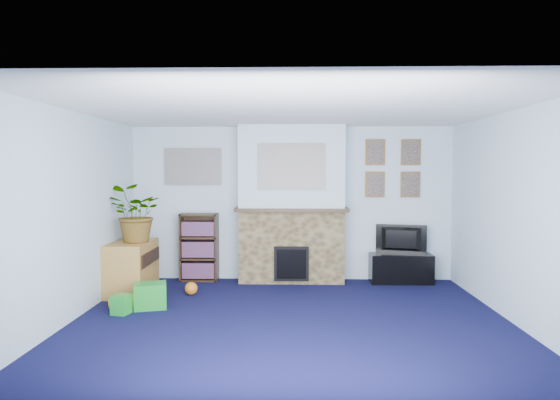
{
  "coord_description": "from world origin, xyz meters",
  "views": [
    {
      "loc": [
        0.02,
        -5.57,
        1.72
      ],
      "look_at": [
        -0.15,
        0.99,
        1.33
      ],
      "focal_mm": 32.0,
      "sensor_mm": 36.0,
      "label": 1
    }
  ],
  "objects_px": {
    "bookshelf": "(199,249)",
    "sideboard": "(132,268)",
    "tv_stand": "(401,268)",
    "television": "(401,239)"
  },
  "relations": [
    {
      "from": "sideboard",
      "to": "television",
      "type": "bearing_deg",
      "value": 10.92
    },
    {
      "from": "television",
      "to": "tv_stand",
      "type": "bearing_deg",
      "value": 104.29
    },
    {
      "from": "bookshelf",
      "to": "tv_stand",
      "type": "bearing_deg",
      "value": -1.41
    },
    {
      "from": "tv_stand",
      "to": "television",
      "type": "height_order",
      "value": "television"
    },
    {
      "from": "tv_stand",
      "to": "television",
      "type": "relative_size",
      "value": 1.22
    },
    {
      "from": "tv_stand",
      "to": "sideboard",
      "type": "height_order",
      "value": "sideboard"
    },
    {
      "from": "bookshelf",
      "to": "sideboard",
      "type": "bearing_deg",
      "value": -134.6
    },
    {
      "from": "tv_stand",
      "to": "sideboard",
      "type": "relative_size",
      "value": 1.01
    },
    {
      "from": "tv_stand",
      "to": "bookshelf",
      "type": "relative_size",
      "value": 0.89
    },
    {
      "from": "tv_stand",
      "to": "sideboard",
      "type": "xyz_separation_m",
      "value": [
        -3.92,
        -0.74,
        0.12
      ]
    }
  ]
}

